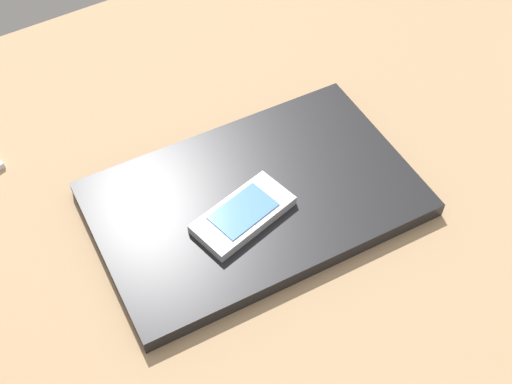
% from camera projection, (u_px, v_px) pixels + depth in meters
% --- Properties ---
extents(desk_surface, '(1.20, 0.80, 0.03)m').
position_uv_depth(desk_surface, '(243.00, 197.00, 0.74)').
color(desk_surface, tan).
rests_on(desk_surface, ground).
extents(laptop_closed, '(0.35, 0.23, 0.02)m').
position_uv_depth(laptop_closed, '(256.00, 198.00, 0.71)').
color(laptop_closed, black).
rests_on(laptop_closed, desk_surface).
extents(cell_phone_on_laptop, '(0.11, 0.07, 0.01)m').
position_uv_depth(cell_phone_on_laptop, '(243.00, 214.00, 0.68)').
color(cell_phone_on_laptop, silver).
rests_on(cell_phone_on_laptop, laptop_closed).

